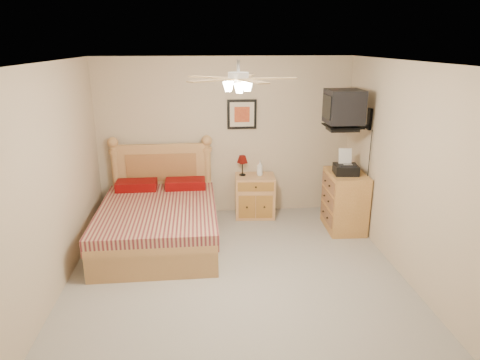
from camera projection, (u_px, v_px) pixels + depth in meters
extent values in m
plane|color=gray|center=(237.00, 282.00, 5.05)|extent=(4.50, 4.50, 0.00)
cube|color=white|center=(237.00, 63.00, 4.28)|extent=(4.00, 4.50, 0.04)
cube|color=#C2AD8F|center=(225.00, 138.00, 6.79)|extent=(4.00, 0.04, 2.50)
cube|color=#C2AD8F|center=(269.00, 299.00, 2.53)|extent=(4.00, 0.04, 2.50)
cube|color=#C2AD8F|center=(47.00, 187.00, 4.49)|extent=(0.04, 4.50, 2.50)
cube|color=#C2AD8F|center=(413.00, 176.00, 4.84)|extent=(0.04, 4.50, 2.50)
cube|color=tan|center=(255.00, 196.00, 6.88)|extent=(0.65, 0.51, 0.67)
imported|color=white|center=(260.00, 168.00, 6.77)|extent=(0.11, 0.11, 0.24)
cube|color=black|center=(242.00, 114.00, 6.68)|extent=(0.46, 0.04, 0.46)
cube|color=#A27030|center=(345.00, 201.00, 6.37)|extent=(0.54, 0.76, 0.88)
imported|color=#BDAC94|center=(341.00, 168.00, 6.44)|extent=(0.27, 0.33, 0.03)
imported|color=gray|center=(342.00, 166.00, 6.44)|extent=(0.22, 0.28, 0.02)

